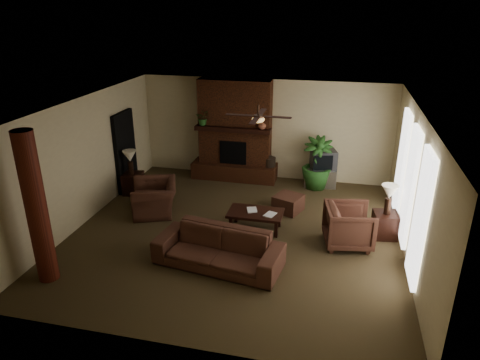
% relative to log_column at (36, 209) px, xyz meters
% --- Properties ---
extents(room_shell, '(7.00, 7.00, 7.00)m').
position_rel_log_column_xyz_m(room_shell, '(2.95, 2.40, 0.00)').
color(room_shell, '#4B3D25').
rests_on(room_shell, ground).
extents(fireplace, '(2.40, 0.70, 2.80)m').
position_rel_log_column_xyz_m(fireplace, '(2.15, 5.62, -0.24)').
color(fireplace, '#562A17').
rests_on(fireplace, ground).
extents(windows, '(0.08, 3.65, 2.35)m').
position_rel_log_column_xyz_m(windows, '(6.40, 2.60, -0.05)').
color(windows, white).
rests_on(windows, ground).
extents(log_column, '(0.36, 0.36, 2.80)m').
position_rel_log_column_xyz_m(log_column, '(0.00, 0.00, 0.00)').
color(log_column, '#5F2417').
rests_on(log_column, ground).
extents(doorway, '(0.10, 1.00, 2.10)m').
position_rel_log_column_xyz_m(doorway, '(-0.49, 4.20, -0.35)').
color(doorway, black).
rests_on(doorway, ground).
extents(ceiling_fan, '(1.35, 1.35, 0.37)m').
position_rel_log_column_xyz_m(ceiling_fan, '(3.35, 2.70, 1.13)').
color(ceiling_fan, '#311F15').
rests_on(ceiling_fan, ceiling).
extents(sofa, '(2.50, 1.06, 0.95)m').
position_rel_log_column_xyz_m(sofa, '(2.92, 1.11, -0.93)').
color(sofa, '#512F22').
rests_on(sofa, ground).
extents(armchair_left, '(1.13, 1.35, 1.01)m').
position_rel_log_column_xyz_m(armchair_left, '(0.82, 2.99, -0.89)').
color(armchair_left, '#512F22').
rests_on(armchair_left, ground).
extents(armchair_right, '(1.02, 1.07, 0.96)m').
position_rel_log_column_xyz_m(armchair_right, '(5.33, 2.45, -0.92)').
color(armchair_right, '#512F22').
rests_on(armchair_right, ground).
extents(coffee_table, '(1.20, 0.70, 0.43)m').
position_rel_log_column_xyz_m(coffee_table, '(3.33, 2.67, -1.03)').
color(coffee_table, black).
rests_on(coffee_table, ground).
extents(ottoman, '(0.78, 0.78, 0.40)m').
position_rel_log_column_xyz_m(ottoman, '(3.92, 3.77, -1.20)').
color(ottoman, '#512F22').
rests_on(ottoman, ground).
extents(tv_stand, '(0.89, 0.57, 0.50)m').
position_rel_log_column_xyz_m(tv_stand, '(4.58, 5.55, -1.15)').
color(tv_stand, silver).
rests_on(tv_stand, ground).
extents(tv, '(0.77, 0.69, 0.52)m').
position_rel_log_column_xyz_m(tv, '(4.63, 5.54, -0.64)').
color(tv, '#38383B').
rests_on(tv, tv_stand).
extents(floor_vase, '(0.34, 0.34, 0.77)m').
position_rel_log_column_xyz_m(floor_vase, '(3.16, 5.55, -0.97)').
color(floor_vase, black).
rests_on(floor_vase, ground).
extents(floor_plant, '(0.92, 1.48, 0.79)m').
position_rel_log_column_xyz_m(floor_plant, '(4.47, 5.38, -1.00)').
color(floor_plant, '#2C5C25').
rests_on(floor_plant, ground).
extents(side_table_left, '(0.58, 0.58, 0.55)m').
position_rel_log_column_xyz_m(side_table_left, '(-0.20, 3.92, -1.12)').
color(side_table_left, black).
rests_on(side_table_left, ground).
extents(lamp_left, '(0.46, 0.46, 0.65)m').
position_rel_log_column_xyz_m(lamp_left, '(-0.20, 3.86, -0.40)').
color(lamp_left, '#311F15').
rests_on(lamp_left, side_table_left).
extents(side_table_right, '(0.57, 0.57, 0.55)m').
position_rel_log_column_xyz_m(side_table_right, '(6.10, 2.99, -1.12)').
color(side_table_right, black).
rests_on(side_table_right, ground).
extents(lamp_right, '(0.45, 0.45, 0.65)m').
position_rel_log_column_xyz_m(lamp_right, '(6.10, 2.98, -0.40)').
color(lamp_right, '#311F15').
rests_on(lamp_right, side_table_right).
extents(mantel_plant, '(0.44, 0.48, 0.33)m').
position_rel_log_column_xyz_m(mantel_plant, '(1.31, 5.39, 0.32)').
color(mantel_plant, '#2C5C25').
rests_on(mantel_plant, fireplace).
extents(mantel_vase, '(0.24, 0.24, 0.22)m').
position_rel_log_column_xyz_m(mantel_vase, '(2.96, 5.36, 0.27)').
color(mantel_vase, '#94533B').
rests_on(mantel_vase, fireplace).
extents(book_a, '(0.21, 0.09, 0.29)m').
position_rel_log_column_xyz_m(book_a, '(3.14, 2.69, -0.83)').
color(book_a, '#999999').
rests_on(book_a, coffee_table).
extents(book_b, '(0.21, 0.09, 0.29)m').
position_rel_log_column_xyz_m(book_b, '(3.57, 2.62, -0.82)').
color(book_b, '#999999').
rests_on(book_b, coffee_table).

